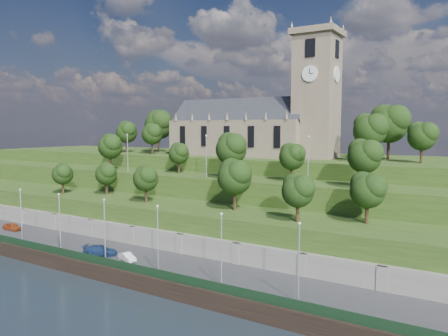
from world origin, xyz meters
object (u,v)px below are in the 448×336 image
Objects in this scene: car_middle at (127,257)px; car_right at (100,250)px; church at (259,122)px; car_left at (12,227)px.

car_right is at bearing 109.81° from car_middle.
church is 54.50m from car_left.
car_right reaches higher than car_middle.
church is at bearing 19.01° from car_middle.
car_left is 0.81× the size of car_right.
car_middle is 5.47m from car_right.
car_left is 26.79m from car_right.
church is at bearing -39.78° from car_left.
car_left is at bearing 104.20° from car_middle.
car_right is at bearing -96.50° from car_left.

